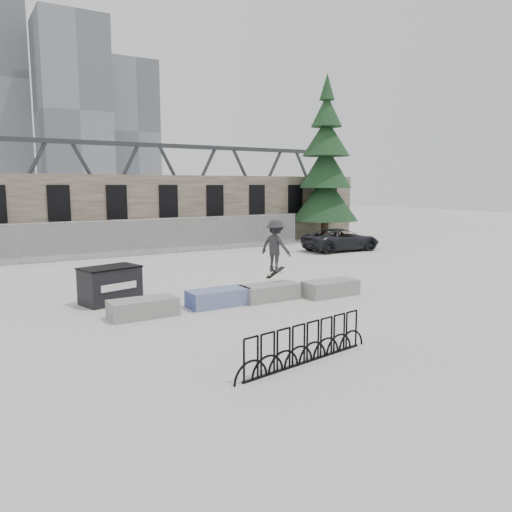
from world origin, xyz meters
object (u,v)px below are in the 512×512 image
at_px(planter_center_right, 269,291).
at_px(skateboarder, 276,246).
at_px(planter_far_left, 143,307).
at_px(dumpster, 110,285).
at_px(spruce_tree, 326,171).
at_px(planter_center_left, 218,297).
at_px(bike_rack, 306,344).
at_px(planter_offset, 331,287).
at_px(suv, 341,240).

xyz_separation_m(planter_center_right, skateboarder, (0.59, 0.53, 1.47)).
bearing_deg(planter_far_left, dumpster, 98.75).
xyz_separation_m(spruce_tree, skateboarder, (-12.95, -13.32, -3.11)).
distance_m(planter_center_left, planter_center_right, 1.88).
height_order(planter_far_left, bike_rack, bike_rack).
relative_size(planter_offset, dumpster, 0.96).
xyz_separation_m(planter_center_left, dumpster, (-2.89, 2.20, 0.32)).
bearing_deg(planter_center_left, spruce_tree, 41.62).
bearing_deg(suv, planter_center_left, 127.43).
xyz_separation_m(suv, skateboarder, (-10.07, -8.14, 1.10)).
bearing_deg(planter_center_right, dumpster, 153.75).
distance_m(planter_center_left, dumpster, 3.65).
xyz_separation_m(planter_far_left, skateboarder, (5.00, 0.46, 1.47)).
distance_m(planter_center_right, planter_offset, 2.28).
height_order(planter_center_left, dumpster, dumpster).
distance_m(dumpster, spruce_tree, 22.03).
bearing_deg(planter_center_left, planter_center_right, -4.54).
bearing_deg(spruce_tree, planter_far_left, -142.50).
distance_m(planter_far_left, planter_center_left, 2.54).
bearing_deg(skateboarder, suv, -73.40).
bearing_deg(bike_rack, spruce_tree, 50.22).
height_order(planter_center_right, skateboarder, skateboarder).
height_order(planter_offset, bike_rack, bike_rack).
relative_size(planter_far_left, planter_offset, 1.00).
height_order(bike_rack, skateboarder, skateboarder).
distance_m(suv, skateboarder, 13.00).
relative_size(planter_center_right, bike_rack, 0.50).
height_order(planter_center_left, skateboarder, skateboarder).
xyz_separation_m(planter_far_left, dumpster, (-0.35, 2.28, 0.32)).
bearing_deg(dumpster, bike_rack, -89.42).
distance_m(bike_rack, suv, 19.46).
xyz_separation_m(planter_center_right, suv, (10.66, 8.67, 0.37)).
height_order(suv, skateboarder, skateboarder).
bearing_deg(planter_center_right, bike_rack, -115.20).
xyz_separation_m(dumpster, spruce_tree, (18.30, 11.50, 4.26)).
height_order(planter_offset, spruce_tree, spruce_tree).
height_order(planter_center_right, suv, suv).
bearing_deg(planter_far_left, planter_center_left, 1.76).
bearing_deg(planter_offset, skateboarder, 145.94).
distance_m(dumpster, bike_rack, 8.20).
height_order(bike_rack, spruce_tree, spruce_tree).
bearing_deg(spruce_tree, dumpster, -147.87).
height_order(planter_far_left, dumpster, dumpster).
relative_size(planter_center_left, spruce_tree, 0.17).
height_order(planter_far_left, planter_offset, same).
xyz_separation_m(planter_far_left, planter_center_right, (4.41, -0.07, 0.00)).
bearing_deg(planter_far_left, suv, 29.71).
bearing_deg(planter_offset, suv, 47.54).
xyz_separation_m(planter_far_left, bike_rack, (1.80, -5.63, 0.14)).
distance_m(planter_far_left, skateboarder, 5.23).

